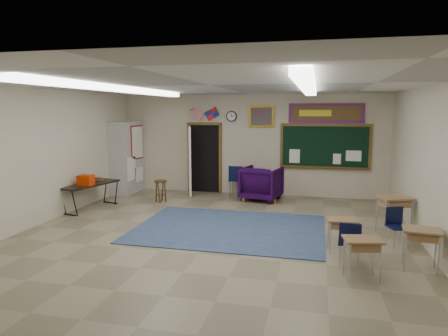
% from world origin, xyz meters
% --- Properties ---
extents(floor, '(9.00, 9.00, 0.00)m').
position_xyz_m(floor, '(0.00, 0.00, 0.00)').
color(floor, gray).
rests_on(floor, ground).
extents(back_wall, '(8.00, 0.04, 3.00)m').
position_xyz_m(back_wall, '(0.00, 4.50, 1.50)').
color(back_wall, beige).
rests_on(back_wall, floor).
extents(front_wall, '(8.00, 0.04, 3.00)m').
position_xyz_m(front_wall, '(0.00, -4.50, 1.50)').
color(front_wall, beige).
rests_on(front_wall, floor).
extents(left_wall, '(0.04, 9.00, 3.00)m').
position_xyz_m(left_wall, '(-4.00, 0.00, 1.50)').
color(left_wall, beige).
rests_on(left_wall, floor).
extents(right_wall, '(0.04, 9.00, 3.00)m').
position_xyz_m(right_wall, '(4.00, 0.00, 1.50)').
color(right_wall, beige).
rests_on(right_wall, floor).
extents(ceiling, '(8.00, 9.00, 0.04)m').
position_xyz_m(ceiling, '(0.00, 0.00, 3.00)').
color(ceiling, silver).
rests_on(ceiling, back_wall).
extents(area_rug, '(4.00, 3.00, 0.02)m').
position_xyz_m(area_rug, '(0.20, 0.80, 0.01)').
color(area_rug, '#384D6B').
rests_on(area_rug, floor).
extents(fluorescent_strips, '(3.86, 6.00, 0.10)m').
position_xyz_m(fluorescent_strips, '(0.00, 0.00, 2.94)').
color(fluorescent_strips, white).
rests_on(fluorescent_strips, ceiling).
extents(doorway, '(1.10, 0.89, 2.16)m').
position_xyz_m(doorway, '(-1.50, 4.35, 1.06)').
color(doorway, black).
rests_on(doorway, back_wall).
extents(chalkboard, '(2.55, 0.14, 1.30)m').
position_xyz_m(chalkboard, '(2.20, 4.46, 1.46)').
color(chalkboard, brown).
rests_on(chalkboard, back_wall).
extents(bulletin_board, '(2.10, 0.05, 0.55)m').
position_xyz_m(bulletin_board, '(2.20, 4.47, 2.45)').
color(bulletin_board, red).
rests_on(bulletin_board, back_wall).
extents(framed_art_print, '(0.75, 0.05, 0.65)m').
position_xyz_m(framed_art_print, '(0.35, 4.47, 2.35)').
color(framed_art_print, olive).
rests_on(framed_art_print, back_wall).
extents(wall_clock, '(0.32, 0.05, 0.32)m').
position_xyz_m(wall_clock, '(-0.55, 4.47, 2.35)').
color(wall_clock, black).
rests_on(wall_clock, back_wall).
extents(wall_flags, '(1.16, 0.06, 0.70)m').
position_xyz_m(wall_flags, '(-1.40, 4.44, 2.48)').
color(wall_flags, red).
rests_on(wall_flags, back_wall).
extents(storage_cabinet, '(0.59, 1.25, 2.20)m').
position_xyz_m(storage_cabinet, '(-3.71, 3.85, 1.10)').
color(storage_cabinet, '#ADACA8').
rests_on(storage_cabinet, floor).
extents(wingback_armchair, '(1.21, 1.24, 0.95)m').
position_xyz_m(wingback_armchair, '(0.48, 3.74, 0.48)').
color(wingback_armchair, black).
rests_on(wingback_armchair, floor).
extents(student_chair_reading, '(0.47, 0.47, 0.91)m').
position_xyz_m(student_chair_reading, '(-0.31, 4.15, 0.46)').
color(student_chair_reading, black).
rests_on(student_chair_reading, floor).
extents(student_chair_desk_a, '(0.41, 0.41, 0.76)m').
position_xyz_m(student_chair_desk_a, '(2.56, -0.75, 0.38)').
color(student_chair_desk_a, black).
rests_on(student_chair_desk_a, floor).
extents(student_chair_desk_b, '(0.47, 0.47, 0.73)m').
position_xyz_m(student_chair_desk_b, '(3.50, 0.39, 0.37)').
color(student_chair_desk_b, black).
rests_on(student_chair_desk_b, floor).
extents(student_desk_front_left, '(0.55, 0.43, 0.63)m').
position_xyz_m(student_desk_front_left, '(2.48, -0.18, 0.35)').
color(student_desk_front_left, '#936B44').
rests_on(student_desk_front_left, floor).
extents(student_desk_front_right, '(0.78, 0.70, 0.77)m').
position_xyz_m(student_desk_front_right, '(3.57, 1.26, 0.43)').
color(student_desk_front_right, '#936B44').
rests_on(student_desk_front_right, floor).
extents(student_desk_back_left, '(0.61, 0.50, 0.65)m').
position_xyz_m(student_desk_back_left, '(2.70, -1.30, 0.36)').
color(student_desk_back_left, '#936B44').
rests_on(student_desk_back_left, floor).
extents(student_desk_back_right, '(0.61, 0.49, 0.68)m').
position_xyz_m(student_desk_back_right, '(3.65, -0.69, 0.38)').
color(student_desk_back_right, '#936B44').
rests_on(student_desk_back_right, floor).
extents(folding_table, '(0.91, 1.70, 0.92)m').
position_xyz_m(folding_table, '(-3.65, 1.67, 0.37)').
color(folding_table, black).
rests_on(folding_table, floor).
extents(wooden_stool, '(0.35, 0.35, 0.61)m').
position_xyz_m(wooden_stool, '(-2.19, 2.80, 0.32)').
color(wooden_stool, '#4D3217').
rests_on(wooden_stool, floor).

